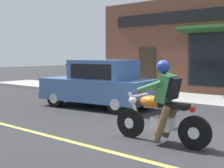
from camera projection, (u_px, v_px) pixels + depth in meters
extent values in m
plane|color=#2B2B2D|center=(174.00, 135.00, 6.72)|extent=(80.00, 80.00, 0.00)
cube|color=#9E9B93|center=(167.00, 97.00, 12.41)|extent=(2.60, 22.00, 0.14)
cube|color=#D1C64C|center=(21.00, 129.00, 7.26)|extent=(0.12, 19.80, 0.01)
cube|color=brown|center=(216.00, 46.00, 12.57)|extent=(0.50, 11.41, 4.20)
cube|color=#2D2319|center=(147.00, 70.00, 14.46)|extent=(0.04, 0.90, 2.10)
cube|color=black|center=(214.00, 14.00, 12.24)|extent=(0.06, 9.70, 0.50)
cylinder|color=black|center=(130.00, 123.00, 6.49)|extent=(0.13, 0.62, 0.62)
cylinder|color=silver|center=(130.00, 123.00, 6.49)|extent=(0.13, 0.22, 0.22)
cylinder|color=black|center=(195.00, 133.00, 5.65)|extent=(0.13, 0.62, 0.62)
cylinder|color=silver|center=(195.00, 133.00, 5.65)|extent=(0.13, 0.22, 0.22)
cube|color=silver|center=(163.00, 124.00, 6.03)|extent=(0.30, 0.41, 0.24)
ellipsoid|color=orange|center=(152.00, 102.00, 6.14)|extent=(0.32, 0.53, 0.24)
cube|color=black|center=(174.00, 106.00, 5.86)|extent=(0.29, 0.57, 0.10)
cylinder|color=silver|center=(135.00, 108.00, 6.40)|extent=(0.09, 0.33, 0.68)
cylinder|color=silver|center=(140.00, 95.00, 6.30)|extent=(0.56, 0.07, 0.04)
sphere|color=silver|center=(133.00, 100.00, 6.42)|extent=(0.16, 0.16, 0.16)
cylinder|color=silver|center=(185.00, 130.00, 5.93)|extent=(0.11, 0.55, 0.08)
cube|color=red|center=(193.00, 110.00, 5.64)|extent=(0.12, 0.07, 0.08)
cylinder|color=brown|center=(162.00, 124.00, 5.84)|extent=(0.16, 0.36, 0.71)
cylinder|color=brown|center=(170.00, 121.00, 6.13)|extent=(0.16, 0.36, 0.71)
cube|color=#387F42|center=(166.00, 88.00, 5.94)|extent=(0.36, 0.34, 0.57)
cylinder|color=#387F42|center=(149.00, 86.00, 5.92)|extent=(0.11, 0.52, 0.26)
cylinder|color=#387F42|center=(159.00, 85.00, 6.24)|extent=(0.11, 0.52, 0.26)
sphere|color=navy|center=(163.00, 67.00, 5.94)|extent=(0.26, 0.26, 0.26)
cube|color=black|center=(173.00, 88.00, 5.84)|extent=(0.29, 0.25, 0.42)
cylinder|color=black|center=(55.00, 98.00, 10.35)|extent=(0.25, 0.62, 0.60)
cylinder|color=silver|center=(55.00, 98.00, 10.35)|extent=(0.24, 0.35, 0.33)
cylinder|color=black|center=(82.00, 94.00, 11.56)|extent=(0.25, 0.62, 0.60)
cylinder|color=silver|center=(82.00, 94.00, 11.56)|extent=(0.24, 0.35, 0.33)
cylinder|color=black|center=(116.00, 104.00, 9.05)|extent=(0.25, 0.62, 0.60)
cylinder|color=silver|center=(116.00, 104.00, 9.05)|extent=(0.24, 0.35, 0.33)
cylinder|color=black|center=(140.00, 99.00, 10.25)|extent=(0.25, 0.62, 0.60)
cylinder|color=silver|center=(140.00, 99.00, 10.25)|extent=(0.24, 0.35, 0.33)
cube|color=#42669E|center=(97.00, 89.00, 10.28)|extent=(2.07, 3.87, 0.70)
cube|color=#42669E|center=(104.00, 70.00, 10.08)|extent=(1.66, 2.06, 0.66)
cube|color=black|center=(82.00, 71.00, 10.56)|extent=(1.36, 0.50, 0.51)
cube|color=black|center=(90.00, 72.00, 9.48)|extent=(0.21, 1.51, 0.46)
cube|color=black|center=(116.00, 70.00, 10.69)|extent=(0.21, 1.51, 0.46)
cube|color=silver|center=(46.00, 84.00, 10.85)|extent=(0.24, 0.07, 0.14)
cube|color=red|center=(140.00, 90.00, 8.83)|extent=(0.20, 0.06, 0.16)
cube|color=silver|center=(65.00, 82.00, 11.70)|extent=(0.24, 0.07, 0.14)
cube|color=red|center=(156.00, 87.00, 9.68)|extent=(0.20, 0.06, 0.16)
cube|color=#28282B|center=(56.00, 93.00, 11.29)|extent=(1.61, 0.31, 0.20)
cube|color=#28282B|center=(147.00, 101.00, 9.30)|extent=(1.61, 0.31, 0.20)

